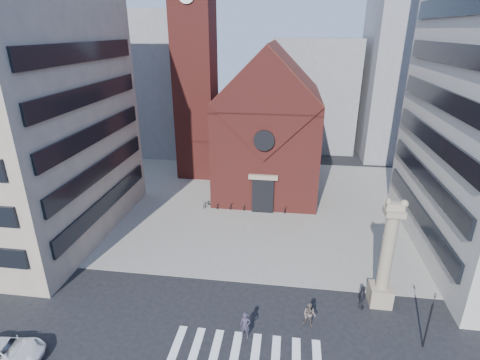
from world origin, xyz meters
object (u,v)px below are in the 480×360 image
(white_car, at_px, (5,351))
(traffic_light, at_px, (429,319))
(pedestrian_2, at_px, (362,297))
(scooter_0, at_px, (207,203))
(pedestrian_0, at_px, (245,325))
(lion_column, at_px, (385,264))
(pedestrian_1, at_px, (309,315))

(white_car, bearing_deg, traffic_light, -85.49)
(pedestrian_2, bearing_deg, scooter_0, 62.82)
(white_car, relative_size, pedestrian_0, 2.40)
(white_car, bearing_deg, lion_column, -75.90)
(white_car, relative_size, scooter_0, 2.97)
(traffic_light, bearing_deg, scooter_0, 135.21)
(lion_column, bearing_deg, pedestrian_2, -151.93)
(lion_column, height_order, traffic_light, lion_column)
(white_car, height_order, pedestrian_1, pedestrian_1)
(white_car, bearing_deg, pedestrian_2, -76.48)
(pedestrian_1, bearing_deg, traffic_light, 15.82)
(white_car, relative_size, pedestrian_1, 2.47)
(pedestrian_2, relative_size, scooter_0, 1.23)
(traffic_light, xyz_separation_m, scooter_0, (-18.48, 18.35, -1.82))
(lion_column, height_order, pedestrian_1, lion_column)
(lion_column, bearing_deg, pedestrian_0, -153.68)
(white_car, relative_size, pedestrian_2, 2.42)
(pedestrian_2, bearing_deg, lion_column, -43.90)
(traffic_light, bearing_deg, pedestrian_1, 173.43)
(traffic_light, distance_m, pedestrian_1, 7.52)
(lion_column, xyz_separation_m, pedestrian_0, (-9.63, -4.76, -2.48))
(scooter_0, bearing_deg, pedestrian_1, -33.13)
(traffic_light, height_order, pedestrian_1, traffic_light)
(white_car, height_order, scooter_0, white_car)
(white_car, xyz_separation_m, pedestrian_2, (22.77, 7.88, 0.32))
(pedestrian_0, distance_m, pedestrian_2, 9.08)
(lion_column, bearing_deg, white_car, -160.33)
(pedestrian_0, relative_size, pedestrian_2, 1.01)
(pedestrian_1, xyz_separation_m, scooter_0, (-11.13, 17.50, -0.49))
(lion_column, relative_size, pedestrian_0, 4.42)
(pedestrian_2, xyz_separation_m, scooter_0, (-15.03, 15.13, -0.51))
(lion_column, relative_size, traffic_light, 2.02)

